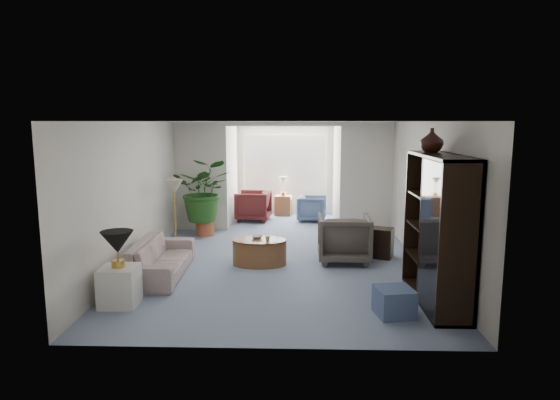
{
  "coord_description": "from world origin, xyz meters",
  "views": [
    {
      "loc": [
        0.27,
        -8.09,
        2.49
      ],
      "look_at": [
        0.0,
        0.6,
        1.1
      ],
      "focal_mm": 31.28,
      "sensor_mm": 36.0,
      "label": 1
    }
  ],
  "objects_px": {
    "framed_picture": "(429,171)",
    "entertainment_cabinet": "(438,230)",
    "coffee_cup": "(268,239)",
    "cabinet_urn": "(432,140)",
    "sofa": "(161,258)",
    "ottoman": "(394,302)",
    "coffee_bowl": "(257,237)",
    "sunroom_table": "(283,205)",
    "plant_pot": "(205,228)",
    "sunroom_chair_blue": "(312,208)",
    "end_table": "(120,286)",
    "floor_lamp": "(174,187)",
    "sunroom_chair_maroon": "(253,206)",
    "wingback_chair": "(344,238)",
    "table_lamp": "(117,242)",
    "side_table_dark": "(380,243)",
    "coffee_table": "(259,252)"
  },
  "relations": [
    {
      "from": "sofa",
      "to": "coffee_bowl",
      "type": "relative_size",
      "value": 9.49
    },
    {
      "from": "wingback_chair",
      "to": "coffee_bowl",
      "type": "bearing_deg",
      "value": 6.26
    },
    {
      "from": "floor_lamp",
      "to": "coffee_bowl",
      "type": "relative_size",
      "value": 1.73
    },
    {
      "from": "entertainment_cabinet",
      "to": "cabinet_urn",
      "type": "xyz_separation_m",
      "value": [
        0.0,
        0.5,
        1.2
      ]
    },
    {
      "from": "sofa",
      "to": "ottoman",
      "type": "height_order",
      "value": "sofa"
    },
    {
      "from": "sunroom_chair_blue",
      "to": "sunroom_table",
      "type": "xyz_separation_m",
      "value": [
        -0.75,
        0.75,
        -0.05
      ]
    },
    {
      "from": "end_table",
      "to": "sofa",
      "type": "bearing_deg",
      "value": 81.57
    },
    {
      "from": "table_lamp",
      "to": "coffee_table",
      "type": "relative_size",
      "value": 0.46
    },
    {
      "from": "coffee_bowl",
      "to": "sunroom_chair_blue",
      "type": "xyz_separation_m",
      "value": [
        1.11,
        3.79,
        -0.15
      ]
    },
    {
      "from": "cabinet_urn",
      "to": "plant_pot",
      "type": "relative_size",
      "value": 0.86
    },
    {
      "from": "end_table",
      "to": "cabinet_urn",
      "type": "distance_m",
      "value": 4.84
    },
    {
      "from": "framed_picture",
      "to": "sofa",
      "type": "height_order",
      "value": "framed_picture"
    },
    {
      "from": "coffee_bowl",
      "to": "side_table_dark",
      "type": "distance_m",
      "value": 2.31
    },
    {
      "from": "coffee_cup",
      "to": "entertainment_cabinet",
      "type": "height_order",
      "value": "entertainment_cabinet"
    },
    {
      "from": "table_lamp",
      "to": "coffee_bowl",
      "type": "distance_m",
      "value": 2.75
    },
    {
      "from": "end_table",
      "to": "wingback_chair",
      "type": "bearing_deg",
      "value": 34.32
    },
    {
      "from": "side_table_dark",
      "to": "sunroom_table",
      "type": "bearing_deg",
      "value": 114.88
    },
    {
      "from": "side_table_dark",
      "to": "ottoman",
      "type": "bearing_deg",
      "value": -95.9
    },
    {
      "from": "sofa",
      "to": "coffee_cup",
      "type": "distance_m",
      "value": 1.82
    },
    {
      "from": "sofa",
      "to": "coffee_bowl",
      "type": "distance_m",
      "value": 1.71
    },
    {
      "from": "table_lamp",
      "to": "entertainment_cabinet",
      "type": "distance_m",
      "value": 4.37
    },
    {
      "from": "table_lamp",
      "to": "floor_lamp",
      "type": "relative_size",
      "value": 1.22
    },
    {
      "from": "sunroom_chair_maroon",
      "to": "ottoman",
      "type": "bearing_deg",
      "value": 27.92
    },
    {
      "from": "cabinet_urn",
      "to": "sunroom_table",
      "type": "distance_m",
      "value": 6.59
    },
    {
      "from": "framed_picture",
      "to": "table_lamp",
      "type": "xyz_separation_m",
      "value": [
        -4.59,
        -1.66,
        -0.81
      ]
    },
    {
      "from": "wingback_chair",
      "to": "sunroom_chair_maroon",
      "type": "distance_m",
      "value": 4.13
    },
    {
      "from": "side_table_dark",
      "to": "sunroom_table",
      "type": "distance_m",
      "value": 4.51
    },
    {
      "from": "sofa",
      "to": "floor_lamp",
      "type": "bearing_deg",
      "value": 3.79
    },
    {
      "from": "coffee_cup",
      "to": "cabinet_urn",
      "type": "height_order",
      "value": "cabinet_urn"
    },
    {
      "from": "entertainment_cabinet",
      "to": "sunroom_chair_blue",
      "type": "distance_m",
      "value": 5.86
    },
    {
      "from": "sofa",
      "to": "ottoman",
      "type": "bearing_deg",
      "value": -116.19
    },
    {
      "from": "cabinet_urn",
      "to": "ottoman",
      "type": "relative_size",
      "value": 0.76
    },
    {
      "from": "floor_lamp",
      "to": "sunroom_chair_maroon",
      "type": "xyz_separation_m",
      "value": [
        1.29,
        2.87,
        -0.87
      ]
    },
    {
      "from": "framed_picture",
      "to": "table_lamp",
      "type": "height_order",
      "value": "framed_picture"
    },
    {
      "from": "framed_picture",
      "to": "entertainment_cabinet",
      "type": "distance_m",
      "value": 1.55
    },
    {
      "from": "floor_lamp",
      "to": "coffee_bowl",
      "type": "distance_m",
      "value": 2.07
    },
    {
      "from": "sofa",
      "to": "end_table",
      "type": "distance_m",
      "value": 1.36
    },
    {
      "from": "end_table",
      "to": "wingback_chair",
      "type": "xyz_separation_m",
      "value": [
        3.28,
        2.24,
        0.16
      ]
    },
    {
      "from": "coffee_bowl",
      "to": "sunroom_table",
      "type": "distance_m",
      "value": 4.55
    },
    {
      "from": "entertainment_cabinet",
      "to": "sunroom_chair_maroon",
      "type": "distance_m",
      "value": 6.41
    },
    {
      "from": "floor_lamp",
      "to": "sunroom_chair_blue",
      "type": "height_order",
      "value": "floor_lamp"
    },
    {
      "from": "end_table",
      "to": "coffee_bowl",
      "type": "height_order",
      "value": "end_table"
    },
    {
      "from": "framed_picture",
      "to": "sofa",
      "type": "relative_size",
      "value": 0.25
    },
    {
      "from": "coffee_cup",
      "to": "sunroom_chair_maroon",
      "type": "relative_size",
      "value": 0.11
    },
    {
      "from": "coffee_table",
      "to": "sunroom_chair_blue",
      "type": "height_order",
      "value": "sunroom_chair_blue"
    },
    {
      "from": "sunroom_table",
      "to": "end_table",
      "type": "bearing_deg",
      "value": -107.43
    },
    {
      "from": "entertainment_cabinet",
      "to": "plant_pot",
      "type": "xyz_separation_m",
      "value": [
        -3.96,
        3.94,
        -0.87
      ]
    },
    {
      "from": "ottoman",
      "to": "sunroom_chair_blue",
      "type": "relative_size",
      "value": 0.65
    },
    {
      "from": "plant_pot",
      "to": "framed_picture",
      "type": "bearing_deg",
      "value": -31.43
    },
    {
      "from": "floor_lamp",
      "to": "entertainment_cabinet",
      "type": "relative_size",
      "value": 0.17
    }
  ]
}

